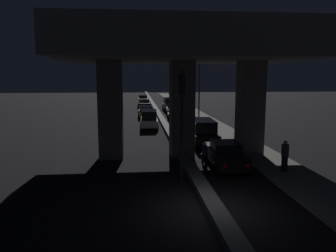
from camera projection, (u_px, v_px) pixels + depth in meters
ground_plane at (212, 209)px, 13.10m from camera, size 200.00×200.00×0.00m
median_divider at (157, 112)px, 47.53m from camera, size 0.69×126.00×0.38m
sidewalk_right at (202, 119)px, 41.14m from camera, size 2.91×126.00×0.12m
elevated_overpass at (182, 52)px, 21.05m from camera, size 15.17×10.65×9.28m
traffic_light_left_of_median at (182, 107)px, 16.16m from camera, size 0.30×0.49×5.58m
street_lamp at (197, 79)px, 39.54m from camera, size 2.09×0.32×8.65m
car_black_lead at (225, 154)px, 19.04m from camera, size 1.91×4.76×1.54m
car_black_second at (203, 132)px, 25.42m from camera, size 2.12×4.80×1.98m
car_dark_green_third at (188, 123)px, 32.69m from camera, size 2.00×4.16×1.32m
car_taxi_yellow_fourth at (177, 115)px, 38.19m from camera, size 1.97×4.85×1.63m
car_grey_fifth at (173, 110)px, 44.66m from camera, size 1.97×4.36×1.49m
car_grey_sixth at (169, 104)px, 50.46m from camera, size 1.98×4.37×2.06m
car_white_lead_oncoming at (149, 119)px, 33.60m from camera, size 1.92×4.47×1.87m
car_taxi_yellow_second_oncoming at (146, 112)px, 41.80m from camera, size 2.03×4.33×1.58m
car_black_third_oncoming at (144, 104)px, 55.04m from camera, size 2.16×4.48×1.44m
car_white_fourth_oncoming at (143, 99)px, 65.12m from camera, size 2.05×4.31×1.59m
motorcycle_black_filtering_near at (204, 156)px, 19.35m from camera, size 0.33×1.81×1.46m
motorcycle_red_filtering_mid at (185, 134)px, 27.08m from camera, size 0.33×1.76×1.42m
motorcycle_blue_filtering_far at (173, 123)px, 33.55m from camera, size 0.32×1.70×1.43m
pedestrian_on_sidewalk at (285, 156)px, 17.89m from camera, size 0.40×0.40×1.72m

